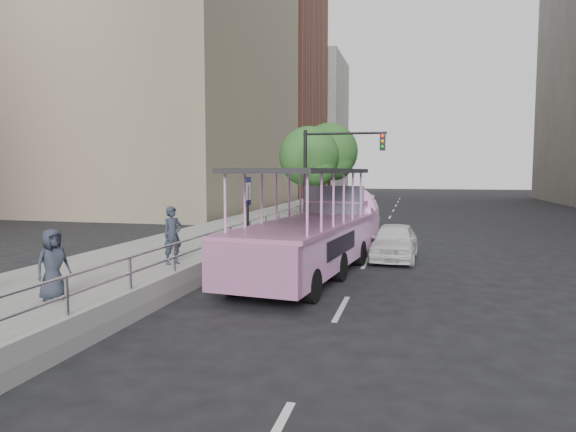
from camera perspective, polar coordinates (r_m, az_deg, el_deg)
name	(u,v)px	position (r m, az deg, el deg)	size (l,w,h in m)	color
ground	(315,287)	(13.96, 2.98, -7.89)	(160.00, 160.00, 0.00)	black
sidewalk	(237,233)	(24.97, -5.71, -1.84)	(5.50, 80.00, 0.30)	gray
kerb_wall	(231,253)	(16.59, -6.37, -4.16)	(0.24, 30.00, 0.36)	gray
guardrail	(231,233)	(16.50, -6.39, -1.89)	(0.07, 22.00, 0.71)	silver
duck_boat	(316,234)	(15.86, 3.18, -1.99)	(3.41, 9.80, 3.19)	black
car	(394,241)	(18.46, 11.72, -2.78)	(1.53, 3.79, 1.29)	silver
pedestrian_near	(173,235)	(15.90, -12.70, -2.11)	(0.64, 0.42, 1.76)	#272D39
pedestrian_far	(53,265)	(12.32, -24.66, -4.93)	(0.77, 0.50, 1.57)	#272D39
parking_sign	(248,210)	(17.29, -4.50, 0.69)	(0.08, 0.66, 2.92)	black
traffic_signal	(328,164)	(26.22, 4.49, 5.83)	(4.20, 0.32, 5.20)	black
street_tree_near	(311,159)	(29.88, 2.53, 6.35)	(3.52, 3.52, 5.72)	#3D271B
street_tree_far	(330,154)	(35.77, 4.74, 6.90)	(3.97, 3.97, 6.45)	#3D271B
midrise_brick	(245,91)	(65.47, -4.80, 13.67)	(18.00, 16.00, 26.00)	brown
midrise_stone_b	(291,126)	(79.86, 0.32, 9.95)	(16.00, 14.00, 20.00)	gray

